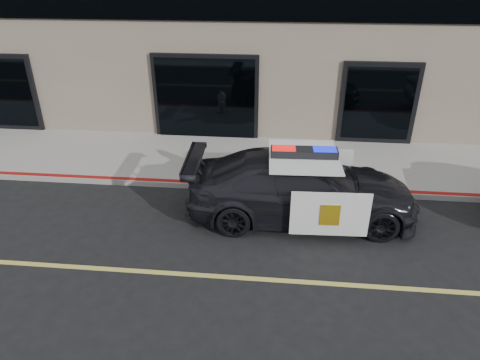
{
  "coord_description": "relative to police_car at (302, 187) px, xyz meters",
  "views": [
    {
      "loc": [
        1.45,
        -6.46,
        5.57
      ],
      "look_at": [
        0.59,
        2.2,
        1.0
      ],
      "focal_mm": 32.0,
      "sensor_mm": 36.0,
      "label": 1
    }
  ],
  "objects": [
    {
      "name": "fire_hydrant",
      "position": [
        -2.85,
        1.89,
        -0.25
      ],
      "size": [
        0.38,
        0.53,
        0.84
      ],
      "color": "white",
      "rests_on": "sidewalk_n"
    },
    {
      "name": "sidewalk_n",
      "position": [
        -2.02,
        2.85,
        -0.71
      ],
      "size": [
        60.0,
        3.5,
        0.15
      ],
      "primitive_type": "cube",
      "color": "gray",
      "rests_on": "ground"
    },
    {
      "name": "ground",
      "position": [
        -2.02,
        -2.4,
        -0.79
      ],
      "size": [
        120.0,
        120.0,
        0.0
      ],
      "primitive_type": "plane",
      "color": "black",
      "rests_on": "ground"
    },
    {
      "name": "police_car",
      "position": [
        0.0,
        0.0,
        0.0
      ],
      "size": [
        2.69,
        5.54,
        1.76
      ],
      "color": "black",
      "rests_on": "ground"
    }
  ]
}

